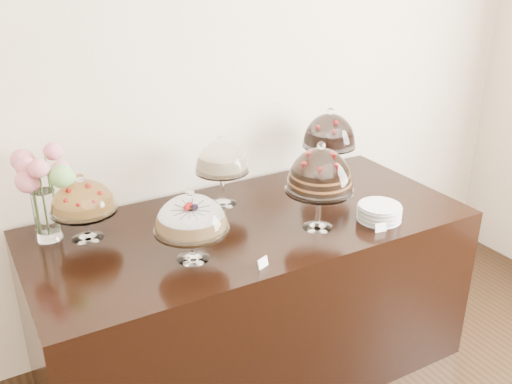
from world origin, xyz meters
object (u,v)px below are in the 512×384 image
display_counter (251,297)px  cake_stand_fruit_tart (83,199)px  plate_stack (379,213)px  cake_stand_choco_layer (320,173)px  cake_stand_cheesecake (222,160)px  cake_stand_sugar_sponge (191,217)px  cake_stand_dark_choco (330,133)px  flower_vase (42,184)px

display_counter → cake_stand_fruit_tart: size_ratio=6.77×
plate_stack → cake_stand_choco_layer: bearing=164.0°
cake_stand_choco_layer → cake_stand_cheesecake: 0.56m
display_counter → cake_stand_sugar_sponge: size_ratio=6.60×
cake_stand_cheesecake → cake_stand_fruit_tart: bearing=-177.3°
cake_stand_dark_choco → flower_vase: bearing=178.6°
display_counter → cake_stand_sugar_sponge: cake_stand_sugar_sponge is taller
cake_stand_choco_layer → flower_vase: 1.28m
cake_stand_fruit_tart → plate_stack: 1.44m
cake_stand_fruit_tart → flower_vase: bearing=150.7°
cake_stand_cheesecake → cake_stand_fruit_tart: 0.73m
plate_stack → cake_stand_sugar_sponge: bearing=173.5°
cake_stand_choco_layer → plate_stack: 0.41m
cake_stand_choco_layer → cake_stand_dark_choco: bearing=49.9°
display_counter → cake_stand_fruit_tart: (-0.76, 0.23, 0.65)m
cake_stand_cheesecake → plate_stack: (0.59, -0.57, -0.21)m
display_counter → cake_stand_choco_layer: (0.26, -0.21, 0.73)m
cake_stand_choco_layer → plate_stack: size_ratio=2.06×
display_counter → cake_stand_cheesecake: cake_stand_cheesecake is taller
cake_stand_cheesecake → cake_stand_dark_choco: (0.70, 0.01, 0.03)m
cake_stand_sugar_sponge → cake_stand_choco_layer: cake_stand_choco_layer is taller
cake_stand_fruit_tart → cake_stand_choco_layer: bearing=-23.7°
display_counter → cake_stand_fruit_tart: 1.02m
display_counter → cake_stand_sugar_sponge: 0.79m
display_counter → cake_stand_sugar_sponge: (-0.40, -0.19, 0.65)m
cake_stand_dark_choco → plate_stack: cake_stand_dark_choco is taller
cake_stand_choco_layer → display_counter: bearing=140.1°
flower_vase → cake_stand_choco_layer: bearing=-24.5°
display_counter → cake_stand_choco_layer: cake_stand_choco_layer is taller
display_counter → plate_stack: size_ratio=10.24×
cake_stand_fruit_tart → flower_vase: 0.19m
display_counter → cake_stand_sugar_sponge: bearing=-154.3°
cake_stand_sugar_sponge → flower_vase: 0.73m
display_counter → flower_vase: (-0.91, 0.32, 0.73)m
cake_stand_choco_layer → flower_vase: bearing=155.5°
cake_stand_sugar_sponge → cake_stand_fruit_tart: bearing=130.2°
cake_stand_dark_choco → cake_stand_fruit_tart: 1.43m
display_counter → plate_stack: plate_stack is taller
flower_vase → plate_stack: 1.62m
cake_stand_choco_layer → cake_stand_dark_choco: 0.65m
cake_stand_cheesecake → cake_stand_sugar_sponge: bearing=-129.1°
display_counter → cake_stand_choco_layer: 0.81m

